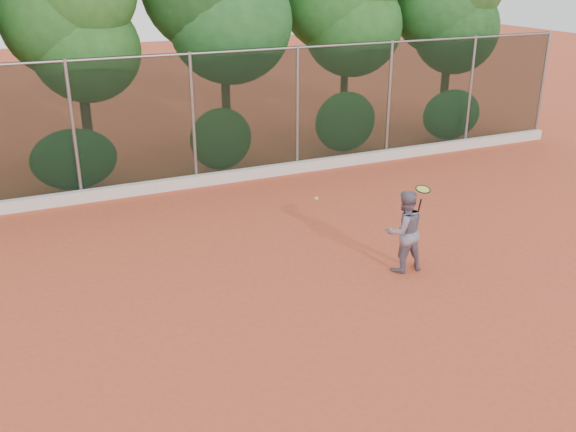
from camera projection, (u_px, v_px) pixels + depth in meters
name	position (u px, v px, depth m)	size (l,w,h in m)	color
ground	(311.00, 300.00, 11.43)	(80.00, 80.00, 0.00)	#C74D2F
concrete_curb	(198.00, 181.00, 17.15)	(24.00, 0.20, 0.30)	silver
tennis_player	(404.00, 231.00, 12.25)	(0.79, 0.62, 1.64)	slate
chainlink_fence	(193.00, 116.00, 16.67)	(24.09, 0.09, 3.50)	black
foliage_backdrop	(147.00, 10.00, 17.19)	(23.70, 3.63, 7.55)	#432A19
tennis_racket	(423.00, 191.00, 11.98)	(0.30, 0.30, 0.54)	black
tennis_ball_in_flight	(316.00, 198.00, 10.96)	(0.06, 0.06, 0.06)	yellow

